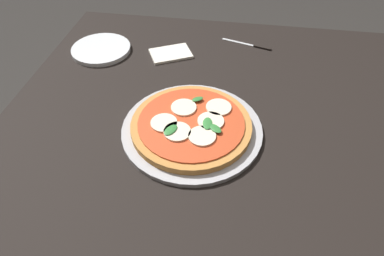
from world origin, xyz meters
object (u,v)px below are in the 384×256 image
knife (253,45)px  serving_tray (192,129)px  pizza (191,125)px  dining_table (214,153)px  plate_white (101,49)px  napkin (171,54)px

knife → serving_tray: bearing=-107.8°
pizza → knife: (0.14, 0.44, -0.02)m
dining_table → pizza: 0.13m
pizza → dining_table: bearing=12.8°
plate_white → pizza: bearing=-42.8°
dining_table → knife: size_ratio=6.93×
serving_tray → pizza: 0.02m
napkin → knife: napkin is taller
napkin → dining_table: bearing=-60.8°
dining_table → serving_tray: 0.11m
serving_tray → napkin: size_ratio=2.74×
pizza → knife: 0.47m
plate_white → knife: 0.51m
knife → plate_white: bearing=-167.5°
knife → pizza: bearing=-107.9°
napkin → knife: size_ratio=0.76×
dining_table → pizza: size_ratio=3.89×
dining_table → knife: bearing=79.3°
pizza → plate_white: pizza is taller
dining_table → knife: 0.45m
dining_table → serving_tray: size_ratio=3.31×
serving_tray → napkin: 0.37m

